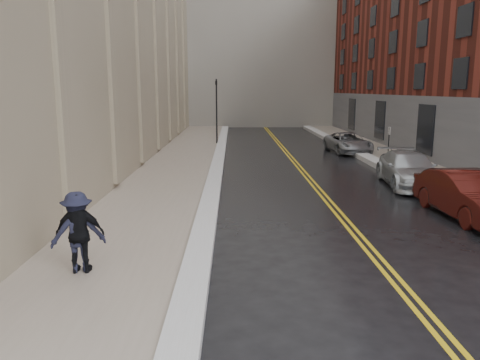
{
  "coord_description": "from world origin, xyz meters",
  "views": [
    {
      "loc": [
        -1.3,
        -7.39,
        4.39
      ],
      "look_at": [
        -1.08,
        6.99,
        1.6
      ],
      "focal_mm": 35.0,
      "sensor_mm": 36.0,
      "label": 1
    }
  ],
  "objects_px": {
    "car_silver_far": "(348,143)",
    "pedestrian_b": "(78,232)",
    "car_maroon": "(467,195)",
    "car_silver_near": "(409,169)",
    "pedestrian_c": "(80,233)"
  },
  "relations": [
    {
      "from": "car_silver_far",
      "to": "pedestrian_b",
      "type": "distance_m",
      "value": 25.03
    },
    {
      "from": "car_maroon",
      "to": "pedestrian_b",
      "type": "height_order",
      "value": "pedestrian_b"
    },
    {
      "from": "car_silver_far",
      "to": "pedestrian_b",
      "type": "relative_size",
      "value": 2.64
    },
    {
      "from": "car_silver_near",
      "to": "pedestrian_c",
      "type": "relative_size",
      "value": 2.82
    },
    {
      "from": "car_silver_near",
      "to": "pedestrian_c",
      "type": "xyz_separation_m",
      "value": [
        -11.67,
        -10.64,
        0.32
      ]
    },
    {
      "from": "pedestrian_c",
      "to": "car_silver_far",
      "type": "bearing_deg",
      "value": -119.49
    },
    {
      "from": "pedestrian_b",
      "to": "car_silver_far",
      "type": "bearing_deg",
      "value": -137.0
    },
    {
      "from": "pedestrian_b",
      "to": "pedestrian_c",
      "type": "distance_m",
      "value": 0.11
    },
    {
      "from": "pedestrian_b",
      "to": "pedestrian_c",
      "type": "bearing_deg",
      "value": 113.99
    },
    {
      "from": "car_silver_far",
      "to": "pedestrian_b",
      "type": "xyz_separation_m",
      "value": [
        -11.74,
        -22.1,
        0.4
      ]
    },
    {
      "from": "car_maroon",
      "to": "car_silver_near",
      "type": "xyz_separation_m",
      "value": [
        -0.0,
        5.48,
        -0.03
      ]
    },
    {
      "from": "car_silver_near",
      "to": "pedestrian_c",
      "type": "distance_m",
      "value": 15.79
    },
    {
      "from": "pedestrian_b",
      "to": "pedestrian_c",
      "type": "height_order",
      "value": "pedestrian_b"
    },
    {
      "from": "car_silver_far",
      "to": "pedestrian_c",
      "type": "distance_m",
      "value": 25.07
    },
    {
      "from": "car_silver_near",
      "to": "car_silver_far",
      "type": "bearing_deg",
      "value": 95.49
    }
  ]
}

